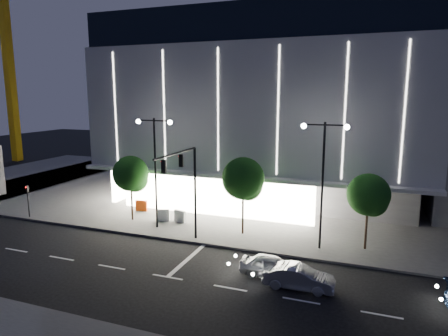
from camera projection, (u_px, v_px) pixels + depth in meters
ground at (151, 263)px, 26.01m from camera, size 160.00×160.00×0.00m
sidewalk_museum at (296, 188)px, 46.39m from camera, size 70.00×40.00×0.15m
museum at (277, 109)px, 43.86m from camera, size 30.00×25.80×18.00m
traffic_mast at (186, 178)px, 27.83m from camera, size 0.33×5.89×7.07m
street_lamp_west at (155, 157)px, 31.49m from camera, size 3.16×0.36×9.00m
street_lamp_east at (323, 167)px, 27.02m from camera, size 3.16×0.36×9.00m
ped_signal_far at (28, 198)px, 34.97m from camera, size 0.22×0.24×3.00m
tower_crane at (11, 31)px, 62.17m from camera, size 32.00×2.00×28.50m
tree_left at (131, 176)px, 33.80m from camera, size 3.02×3.02×5.72m
tree_mid at (243, 181)px, 30.31m from camera, size 3.25×3.25×6.15m
tree_right at (369, 197)px, 27.29m from camera, size 2.91×2.91×5.51m
car_lead at (272, 266)px, 23.87m from camera, size 3.87×1.64×1.31m
car_second at (299, 277)px, 22.45m from camera, size 4.00×1.50×1.31m
barrier_a at (141, 206)px, 36.96m from camera, size 1.12×0.36×1.00m
barrier_b at (180, 216)px, 33.79m from camera, size 1.13×0.52×1.00m
barrier_d at (163, 215)px, 34.07m from camera, size 1.12×0.61×1.00m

